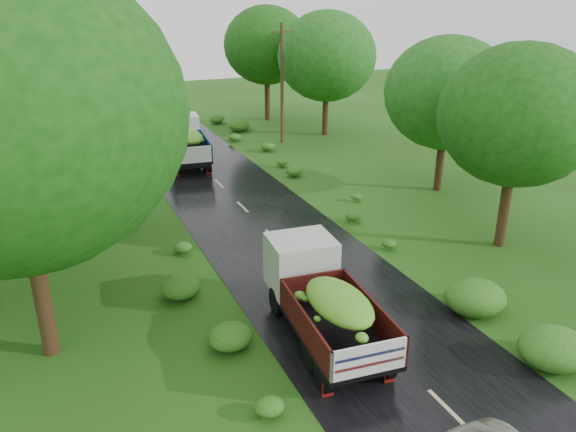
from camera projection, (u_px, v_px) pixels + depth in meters
ground at (448, 409)px, 14.42m from camera, size 120.00×120.00×0.00m
road at (352, 314)px, 18.67m from camera, size 6.50×80.00×0.02m
road_lines at (337, 300)px, 19.52m from camera, size 0.12×69.60×0.00m
truck_near at (321, 295)px, 17.04m from camera, size 2.63×6.20×2.54m
truck_far at (185, 139)px, 34.87m from camera, size 2.95×6.55×2.66m
utility_pole at (282, 83)px, 38.64m from camera, size 1.43×0.23×8.18m
trees_right at (356, 69)px, 34.71m from camera, size 5.97×31.18×7.73m
shrubs at (257, 214)px, 26.21m from camera, size 11.90×44.00×0.70m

